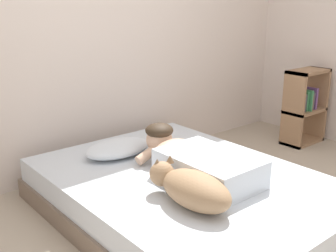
% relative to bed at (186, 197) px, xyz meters
% --- Properties ---
extents(ground_plane, '(12.90, 12.90, 0.00)m').
position_rel_bed_xyz_m(ground_plane, '(0.03, -0.49, -0.15)').
color(ground_plane, tan).
extents(back_wall, '(4.45, 0.12, 2.50)m').
position_rel_bed_xyz_m(back_wall, '(0.03, 1.19, 1.10)').
color(back_wall, silver).
rests_on(back_wall, ground).
extents(bed, '(1.50, 2.05, 0.30)m').
position_rel_bed_xyz_m(bed, '(0.00, 0.00, 0.00)').
color(bed, '#726051').
rests_on(bed, ground).
extents(pillow, '(0.52, 0.32, 0.11)m').
position_rel_bed_xyz_m(pillow, '(-0.14, 0.60, 0.21)').
color(pillow, silver).
rests_on(pillow, bed).
extents(person_lying, '(0.43, 0.92, 0.27)m').
position_rel_bed_xyz_m(person_lying, '(0.05, -0.02, 0.26)').
color(person_lying, silver).
rests_on(person_lying, bed).
extents(dog, '(0.26, 0.57, 0.21)m').
position_rel_bed_xyz_m(dog, '(-0.25, -0.31, 0.26)').
color(dog, '#9E7A56').
rests_on(dog, bed).
extents(coffee_cup, '(0.12, 0.09, 0.07)m').
position_rel_bed_xyz_m(coffee_cup, '(0.14, 0.37, 0.19)').
color(coffee_cup, teal).
rests_on(coffee_cup, bed).
extents(cell_phone, '(0.07, 0.14, 0.01)m').
position_rel_bed_xyz_m(cell_phone, '(-0.01, -0.15, 0.16)').
color(cell_phone, black).
rests_on(cell_phone, bed).
extents(bookshelf, '(0.45, 0.24, 0.75)m').
position_rel_bed_xyz_m(bookshelf, '(1.94, 0.38, 0.24)').
color(bookshelf, '#997251').
rests_on(bookshelf, ground).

